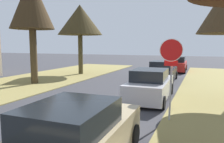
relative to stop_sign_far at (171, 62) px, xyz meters
The scene contains 7 objects.
stop_sign_far is the anchor object (origin of this frame).
street_tree_left_mid_b 11.46m from the stop_sign_far, 156.49° to the left, with size 3.02×3.02×7.48m.
street_tree_left_far 14.34m from the stop_sign_far, 133.30° to the left, with size 4.13×4.13×6.42m.
parked_sedan_tan 4.62m from the stop_sign_far, 109.73° to the right, with size 2.02×4.44×1.57m.
parked_sedan_silver 3.60m from the stop_sign_far, 114.70° to the left, with size 2.02×4.44×1.57m.
parked_sedan_black 9.28m from the stop_sign_far, 101.00° to the left, with size 2.02×4.44×1.57m.
parked_sedan_red 16.19m from the stop_sign_far, 95.02° to the left, with size 2.02×4.44×1.57m.
Camera 1 is at (4.89, 1.65, 2.79)m, focal length 35.65 mm.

